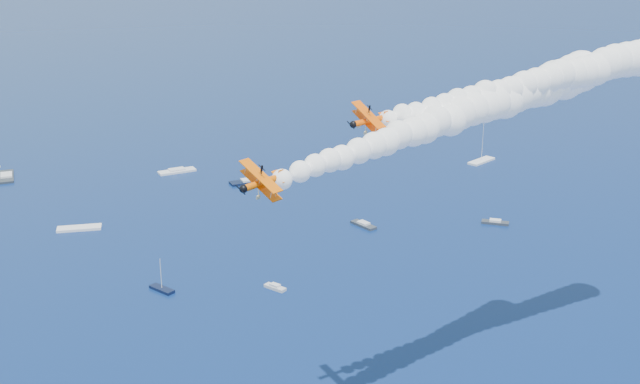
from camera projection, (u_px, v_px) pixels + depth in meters
name	position (u px, v px, depth m)	size (l,w,h in m)	color
biplane_lead	(370.00, 121.00, 114.12)	(6.33, 7.10, 4.28)	#FF5805
biplane_trail	(262.00, 182.00, 98.71)	(6.51, 7.30, 4.40)	#F86305
smoke_trail_lead	(554.00, 78.00, 129.87)	(71.97, 12.45, 12.69)	white
smoke_trail_trail	(455.00, 117.00, 119.35)	(70.02, 23.84, 12.69)	white
spectator_boats	(121.00, 234.00, 216.71)	(223.82, 185.67, 0.70)	white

